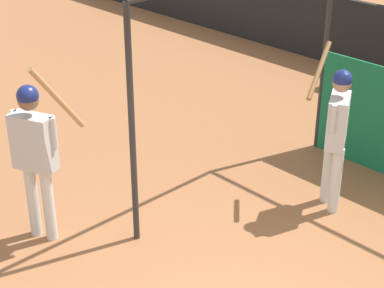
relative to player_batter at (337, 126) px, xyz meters
name	(u,v)px	position (x,y,z in m)	size (l,w,h in m)	color
player_batter	(337,126)	(0.00, 0.00, 0.00)	(0.76, 0.75, 1.93)	silver
player_waiting	(35,148)	(-1.86, -2.93, 0.05)	(0.69, 0.62, 2.18)	silver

